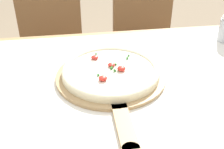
# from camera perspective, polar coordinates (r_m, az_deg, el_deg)

# --- Properties ---
(dining_table) EXTENTS (1.34, 0.92, 0.75)m
(dining_table) POSITION_cam_1_polar(r_m,az_deg,el_deg) (0.98, 2.28, -7.83)
(dining_table) COLOR #A87F51
(dining_table) RESTS_ON ground_plane
(towel_cloth) EXTENTS (1.26, 0.84, 0.00)m
(towel_cloth) POSITION_cam_1_polar(r_m,az_deg,el_deg) (0.92, 2.42, -2.57)
(towel_cloth) COLOR silver
(towel_cloth) RESTS_ON dining_table
(pizza_peel) EXTENTS (0.37, 0.55, 0.01)m
(pizza_peel) POSITION_cam_1_polar(r_m,az_deg,el_deg) (0.94, -0.10, -0.90)
(pizza_peel) COLOR tan
(pizza_peel) RESTS_ON towel_cloth
(pizza) EXTENTS (0.33, 0.33, 0.03)m
(pizza) POSITION_cam_1_polar(r_m,az_deg,el_deg) (0.95, -0.27, 0.69)
(pizza) COLOR beige
(pizza) RESTS_ON pizza_peel
(chair_left) EXTENTS (0.40, 0.40, 0.90)m
(chair_left) POSITION_cam_1_polar(r_m,az_deg,el_deg) (1.75, -12.17, 5.74)
(chair_left) COLOR brown
(chair_left) RESTS_ON ground_plane
(chair_right) EXTENTS (0.42, 0.42, 0.90)m
(chair_right) POSITION_cam_1_polar(r_m,az_deg,el_deg) (1.80, 6.84, 7.05)
(chair_right) COLOR brown
(chair_right) RESTS_ON ground_plane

